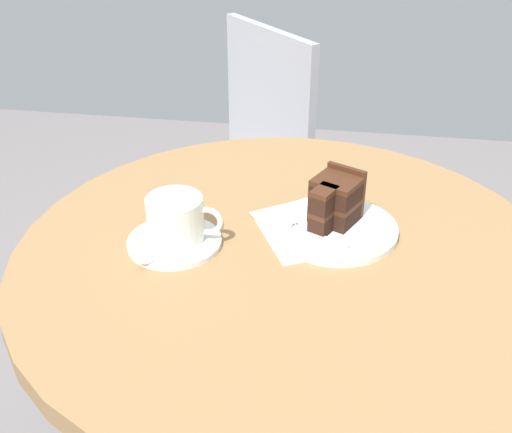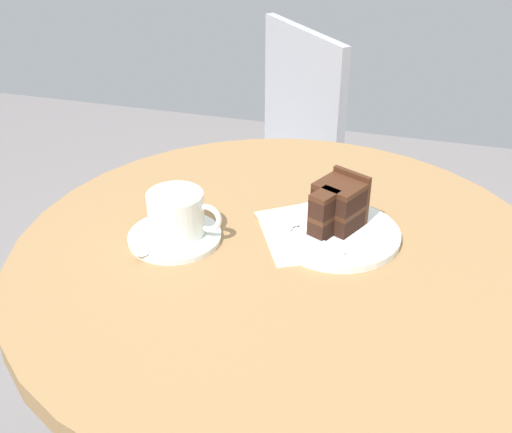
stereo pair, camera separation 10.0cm
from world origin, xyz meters
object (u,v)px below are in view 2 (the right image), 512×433
at_px(saucer, 175,237).
at_px(teaspoon, 160,252).
at_px(napkin, 313,231).
at_px(cake_slice, 338,205).
at_px(fork, 303,233).
at_px(cake_plate, 337,234).
at_px(coffee_cup, 177,213).
at_px(cafe_chair, 271,164).

height_order(saucer, teaspoon, teaspoon).
distance_m(teaspoon, napkin, 0.25).
relative_size(teaspoon, napkin, 0.43).
distance_m(saucer, cake_slice, 0.26).
distance_m(fork, napkin, 0.03).
height_order(cake_plate, napkin, cake_plate).
distance_m(coffee_cup, napkin, 0.22).
bearing_deg(cake_slice, cafe_chair, 113.22).
relative_size(cake_plate, napkin, 0.88).
distance_m(cake_slice, fork, 0.07).
relative_size(coffee_cup, cake_plate, 0.60).
bearing_deg(saucer, cake_plate, 17.12).
xyz_separation_m(teaspoon, napkin, (0.21, 0.14, -0.01)).
xyz_separation_m(saucer, napkin, (0.21, 0.08, -0.00)).
xyz_separation_m(coffee_cup, cafe_chair, (-0.03, 0.71, -0.26)).
bearing_deg(coffee_cup, cafe_chair, 92.59).
distance_m(coffee_cup, teaspoon, 0.07).
distance_m(cake_plate, fork, 0.06).
relative_size(cake_plate, cafe_chair, 0.23).
bearing_deg(fork, saucer, 43.12).
relative_size(napkin, cafe_chair, 0.26).
bearing_deg(teaspoon, cake_slice, -173.62).
bearing_deg(fork, cafe_chair, -43.05).
bearing_deg(cake_plate, napkin, 172.61).
distance_m(saucer, coffee_cup, 0.04).
xyz_separation_m(saucer, cake_slice, (0.24, 0.09, 0.05)).
relative_size(cake_slice, fork, 0.87).
xyz_separation_m(fork, napkin, (0.01, 0.03, -0.01)).
xyz_separation_m(cake_plate, cake_slice, (-0.00, 0.01, 0.04)).
xyz_separation_m(saucer, cake_plate, (0.25, 0.08, 0.00)).
relative_size(fork, napkin, 0.55).
height_order(fork, napkin, fork).
distance_m(cake_plate, cafe_chair, 0.73).
height_order(teaspoon, napkin, teaspoon).
distance_m(napkin, cafe_chair, 0.71).
bearing_deg(saucer, fork, 14.70).
xyz_separation_m(coffee_cup, fork, (0.19, 0.05, -0.03)).
height_order(coffee_cup, napkin, coffee_cup).
distance_m(cake_plate, napkin, 0.04).
xyz_separation_m(cake_slice, cafe_chair, (-0.27, 0.63, -0.26)).
height_order(teaspoon, cake_slice, cake_slice).
relative_size(cake_plate, cake_slice, 1.84).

